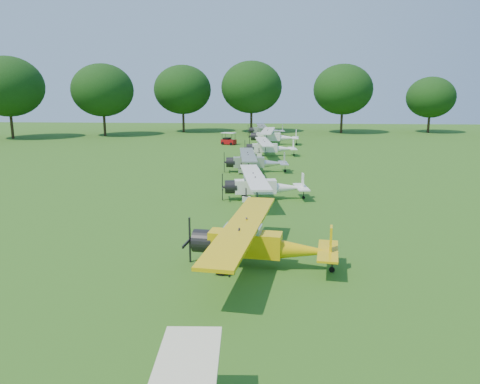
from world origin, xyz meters
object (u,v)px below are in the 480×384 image
(aircraft_3, at_px, (262,184))
(aircraft_4, at_px, (254,160))
(golf_cart, at_px, (228,141))
(aircraft_6, at_px, (272,135))
(aircraft_7, at_px, (265,129))
(aircraft_2, at_px, (256,240))
(aircraft_5, at_px, (269,146))

(aircraft_3, relative_size, aircraft_4, 1.01)
(aircraft_4, distance_m, golf_cart, 23.13)
(aircraft_4, height_order, golf_cart, aircraft_4)
(aircraft_4, distance_m, aircraft_6, 23.25)
(aircraft_3, bearing_deg, aircraft_7, 82.87)
(aircraft_2, xyz_separation_m, aircraft_7, (-0.48, 60.06, -0.10))
(aircraft_6, bearing_deg, aircraft_2, -87.78)
(aircraft_2, xyz_separation_m, aircraft_5, (0.31, 35.78, -0.10))
(aircraft_7, bearing_deg, aircraft_3, -93.86)
(golf_cart, bearing_deg, aircraft_2, -59.81)
(aircraft_4, xyz_separation_m, aircraft_6, (1.79, 23.18, 0.18))
(aircraft_3, height_order, aircraft_6, aircraft_6)
(aircraft_3, distance_m, aircraft_5, 22.69)
(golf_cart, bearing_deg, aircraft_5, -39.40)
(aircraft_3, relative_size, aircraft_7, 0.99)
(aircraft_2, distance_m, aircraft_7, 60.07)
(aircraft_2, height_order, golf_cart, aircraft_2)
(aircraft_4, relative_size, aircraft_6, 0.87)
(aircraft_5, relative_size, golf_cart, 4.31)
(aircraft_2, bearing_deg, golf_cart, 104.18)
(aircraft_3, bearing_deg, aircraft_6, 81.05)
(aircraft_3, bearing_deg, aircraft_2, -97.54)
(aircraft_4, bearing_deg, golf_cart, 96.14)
(aircraft_7, height_order, golf_cart, aircraft_7)
(aircraft_5, bearing_deg, aircraft_6, 81.44)
(aircraft_5, xyz_separation_m, aircraft_7, (-0.78, 24.28, 0.01))
(aircraft_5, distance_m, aircraft_6, 11.92)
(aircraft_6, xyz_separation_m, golf_cart, (-6.27, -0.50, -0.73))
(aircraft_6, bearing_deg, aircraft_7, 98.72)
(aircraft_7, xyz_separation_m, golf_cart, (-5.06, -12.87, -0.57))
(aircraft_2, bearing_deg, aircraft_7, 97.95)
(aircraft_5, height_order, aircraft_7, aircraft_7)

